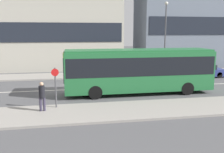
% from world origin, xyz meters
% --- Properties ---
extents(ground_plane, '(120.00, 120.00, 0.00)m').
position_xyz_m(ground_plane, '(0.00, 0.00, 0.00)').
color(ground_plane, '#4F4F51').
extents(sidewalk_near, '(44.00, 3.50, 0.13)m').
position_xyz_m(sidewalk_near, '(0.00, -6.25, 0.07)').
color(sidewalk_near, gray).
rests_on(sidewalk_near, ground_plane).
extents(sidewalk_far, '(44.00, 3.50, 0.13)m').
position_xyz_m(sidewalk_far, '(0.00, 6.25, 0.07)').
color(sidewalk_far, gray).
rests_on(sidewalk_far, ground_plane).
extents(lane_centerline, '(41.80, 0.16, 0.01)m').
position_xyz_m(lane_centerline, '(0.00, 0.00, 0.00)').
color(lane_centerline, silver).
rests_on(lane_centerline, ground_plane).
extents(apartment_block_left_tower, '(14.82, 5.34, 16.55)m').
position_xyz_m(apartment_block_left_tower, '(-0.28, 12.13, 8.27)').
color(apartment_block_left_tower, '#B7B2A3').
rests_on(apartment_block_left_tower, ground_plane).
extents(city_bus, '(11.07, 2.59, 3.33)m').
position_xyz_m(city_bus, '(5.64, -2.05, 1.92)').
color(city_bus, '#236B38').
rests_on(city_bus, ground_plane).
extents(parked_car_0, '(4.36, 1.71, 1.30)m').
position_xyz_m(parked_car_0, '(14.12, 3.39, 0.62)').
color(parked_car_0, navy).
rests_on(parked_car_0, ground_plane).
extents(pedestrian_near_stop, '(0.35, 0.34, 1.69)m').
position_xyz_m(pedestrian_near_stop, '(-1.09, -5.68, 1.09)').
color(pedestrian_near_stop, '#383347').
rests_on(pedestrian_near_stop, sidewalk_near).
extents(bus_stop_sign, '(0.44, 0.12, 2.41)m').
position_xyz_m(bus_stop_sign, '(-0.35, -5.10, 1.55)').
color(bus_stop_sign, '#4C4C51').
rests_on(bus_stop_sign, sidewalk_near).
extents(street_lamp, '(0.36, 0.36, 7.53)m').
position_xyz_m(street_lamp, '(10.52, 5.01, 4.67)').
color(street_lamp, '#4C4C51').
rests_on(street_lamp, sidewalk_far).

